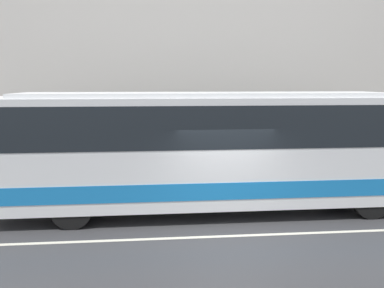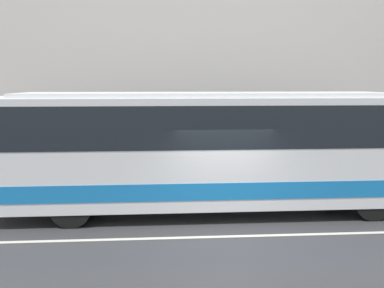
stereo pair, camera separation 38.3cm
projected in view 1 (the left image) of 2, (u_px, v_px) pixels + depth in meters
name	position (u px, v px, depth m)	size (l,w,h in m)	color
ground_plane	(231.00, 236.00, 10.30)	(60.00, 60.00, 0.00)	#38383A
sidewalk	(202.00, 182.00, 15.63)	(60.00, 2.84, 0.14)	gray
building_facade	(198.00, 27.00, 16.36)	(60.00, 0.35, 11.94)	silver
lane_stripe	(231.00, 236.00, 10.30)	(54.00, 0.14, 0.01)	beige
transit_bus	(207.00, 145.00, 12.05)	(11.98, 2.57, 3.40)	white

